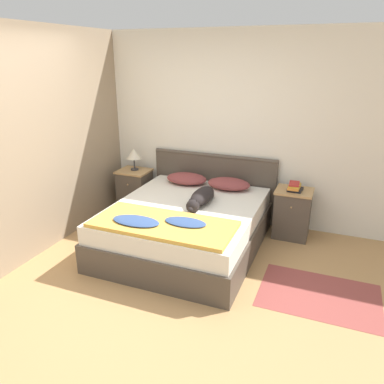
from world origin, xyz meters
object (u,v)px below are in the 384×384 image
object	(u,v)px
table_lamp	(134,154)
dog	(201,197)
nightstand_left	(135,190)
pillow_right	(229,184)
nightstand_right	(292,213)
pillow_left	(187,179)
bed	(186,227)
book_stack	(295,187)

from	to	relation	value
table_lamp	dog	bearing A→B (deg)	-28.02
nightstand_left	dog	distance (m)	1.50
nightstand_left	table_lamp	bearing A→B (deg)	90.00
pillow_right	nightstand_right	bearing A→B (deg)	1.64
nightstand_left	nightstand_right	bearing A→B (deg)	0.00
pillow_left	table_lamp	bearing A→B (deg)	176.69
nightstand_right	pillow_right	world-z (taller)	pillow_right
bed	nightstand_left	bearing A→B (deg)	145.92
nightstand_right	pillow_right	distance (m)	0.90
nightstand_right	nightstand_left	bearing A→B (deg)	180.00
pillow_left	table_lamp	size ratio (longest dim) A/B	1.83
pillow_right	book_stack	xyz separation A→B (m)	(0.85, 0.01, 0.06)
pillow_left	nightstand_right	bearing A→B (deg)	0.96
book_stack	table_lamp	xyz separation A→B (m)	(-2.30, 0.04, 0.19)
nightstand_right	dog	size ratio (longest dim) A/B	0.82
pillow_left	table_lamp	xyz separation A→B (m)	(-0.85, 0.05, 0.25)
pillow_right	bed	bearing A→B (deg)	-111.88
pillow_right	dog	xyz separation A→B (m)	(-0.15, -0.64, 0.01)
pillow_left	dog	distance (m)	0.79
nightstand_left	pillow_right	bearing A→B (deg)	-0.96
nightstand_left	bed	bearing A→B (deg)	-34.08
bed	nightstand_left	xyz separation A→B (m)	(-1.15, 0.78, 0.05)
nightstand_left	pillow_right	world-z (taller)	pillow_right
book_stack	table_lamp	distance (m)	2.30
bed	book_stack	world-z (taller)	book_stack
book_stack	nightstand_right	bearing A→B (deg)	88.10
nightstand_right	pillow_right	bearing A→B (deg)	-178.36
pillow_right	book_stack	world-z (taller)	book_stack
bed	book_stack	size ratio (longest dim) A/B	8.70
dog	book_stack	size ratio (longest dim) A/B	3.39
pillow_left	pillow_right	world-z (taller)	same
nightstand_left	nightstand_right	world-z (taller)	same
bed	nightstand_right	xyz separation A→B (m)	(1.15, 0.78, 0.05)
pillow_right	book_stack	distance (m)	0.85
pillow_left	pillow_right	size ratio (longest dim) A/B	1.00
nightstand_right	bed	bearing A→B (deg)	-145.92
table_lamp	pillow_left	bearing A→B (deg)	-3.31
table_lamp	bed	bearing A→B (deg)	-34.91
nightstand_left	table_lamp	size ratio (longest dim) A/B	2.04
nightstand_right	book_stack	bearing A→B (deg)	-91.90
book_stack	table_lamp	size ratio (longest dim) A/B	0.74
nightstand_right	dog	xyz separation A→B (m)	(-0.99, -0.67, 0.31)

